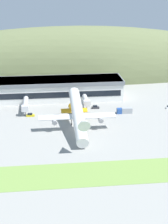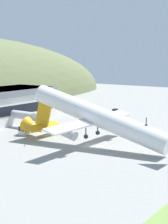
{
  "view_description": "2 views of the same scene",
  "coord_description": "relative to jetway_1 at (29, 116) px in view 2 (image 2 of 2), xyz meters",
  "views": [
    {
      "loc": [
        -14.24,
        -153.85,
        66.58
      ],
      "look_at": [
        3.25,
        -0.84,
        8.8
      ],
      "focal_mm": 60.0,
      "sensor_mm": 36.0,
      "label": 1
    },
    {
      "loc": [
        -77.57,
        -52.35,
        23.47
      ],
      "look_at": [
        -2.97,
        0.15,
        9.21
      ],
      "focal_mm": 60.0,
      "sensor_mm": 36.0,
      "label": 2
    }
  ],
  "objects": [
    {
      "name": "ground_plane",
      "position": [
        -7.65,
        -28.72,
        -3.99
      ],
      "size": [
        340.83,
        340.83,
        0.0
      ],
      "primitive_type": "plane",
      "color": "gray"
    },
    {
      "name": "jetway_1",
      "position": [
        0.0,
        0.0,
        0.0
      ],
      "size": [
        3.38,
        12.91,
        5.43
      ],
      "color": "silver",
      "rests_on": "ground_plane"
    },
    {
      "name": "cargo_airplane",
      "position": [
        -7.21,
        -29.59,
        3.48
      ],
      "size": [
        34.23,
        50.61,
        17.02
      ],
      "color": "white"
    },
    {
      "name": "service_car_1",
      "position": [
        4.7,
        -1.81,
        -3.32
      ],
      "size": [
        4.04,
        1.87,
        1.63
      ],
      "color": "#333338",
      "rests_on": "ground_plane"
    },
    {
      "name": "service_car_3",
      "position": [
        43.13,
        -6.11,
        -3.3
      ],
      "size": [
        3.89,
        1.79,
        1.66
      ],
      "color": "silver",
      "rests_on": "ground_plane"
    },
    {
      "name": "fuel_truck",
      "position": [
        18.32,
        -10.25,
        -2.61
      ],
      "size": [
        7.85,
        2.68,
        2.82
      ],
      "color": "#264C99",
      "rests_on": "ground_plane"
    },
    {
      "name": "box_truck",
      "position": [
        -5.41,
        -4.78,
        -2.43
      ],
      "size": [
        6.57,
        2.8,
        3.29
      ],
      "color": "silver",
      "rests_on": "ground_plane"
    },
    {
      "name": "traffic_cone_0",
      "position": [
        -17.66,
        -14.92,
        -3.71
      ],
      "size": [
        0.52,
        0.52,
        0.58
      ],
      "color": "orange",
      "rests_on": "ground_plane"
    }
  ]
}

